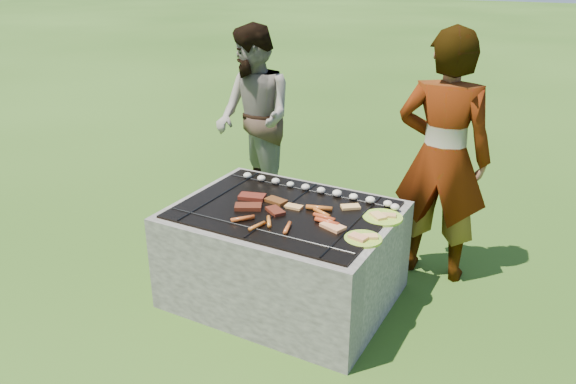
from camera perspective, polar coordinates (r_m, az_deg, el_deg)
name	(u,v)px	position (r m, az deg, el deg)	size (l,w,h in m)	color
lawn	(284,295)	(3.65, -0.38, -10.47)	(60.00, 60.00, 0.00)	#234411
fire_pit	(284,257)	(3.51, -0.39, -6.60)	(1.30, 1.00, 0.62)	gray
mushrooms	(321,190)	(3.57, 3.40, 0.17)	(1.11, 0.08, 0.04)	beige
pork_slabs	(259,203)	(3.41, -2.96, -1.11)	(0.39, 0.29, 0.02)	maroon
sausages	(298,218)	(3.21, 1.05, -2.65)	(0.57, 0.48, 0.03)	#C36C20
bread_on_grate	(329,216)	(3.25, 4.18, -2.48)	(0.45, 0.42, 0.02)	tan
plate_far	(382,217)	(3.29, 9.57, -2.55)	(0.25, 0.25, 0.03)	#E7FF3C
plate_near	(363,239)	(3.04, 7.63, -4.71)	(0.22, 0.22, 0.03)	yellow
cook	(442,158)	(3.71, 15.42, 3.36)	(0.60, 0.39, 1.65)	gray
bystander	(254,119)	(4.71, -3.49, 7.44)	(0.75, 0.58, 1.53)	#9E9384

